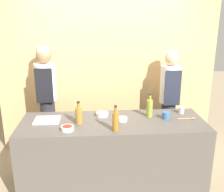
# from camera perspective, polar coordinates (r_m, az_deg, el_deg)

# --- Properties ---
(ground_plane) EXTENTS (14.00, 14.00, 0.00)m
(ground_plane) POSITION_cam_1_polar(r_m,az_deg,el_deg) (3.68, 0.19, -18.38)
(ground_plane) COLOR tan
(cabinet_wall) EXTENTS (3.44, 0.18, 2.40)m
(cabinet_wall) POSITION_cam_1_polar(r_m,az_deg,el_deg) (4.26, -0.97, 4.42)
(cabinet_wall) COLOR tan
(cabinet_wall) RESTS_ON ground_plane
(counter) EXTENTS (2.28, 0.79, 0.88)m
(counter) POSITION_cam_1_polar(r_m,az_deg,el_deg) (3.44, 0.19, -12.37)
(counter) COLOR #514C47
(counter) RESTS_ON ground_plane
(sauce_bowl_white) EXTENTS (0.12, 0.12, 0.05)m
(sauce_bowl_white) POSITION_cam_1_polar(r_m,az_deg,el_deg) (3.25, 2.29, -5.02)
(sauce_bowl_white) COLOR white
(sauce_bowl_white) RESTS_ON counter
(sauce_bowl_green) EXTENTS (0.16, 0.16, 0.05)m
(sauce_bowl_green) POSITION_cam_1_polar(r_m,az_deg,el_deg) (3.41, -2.14, -3.92)
(sauce_bowl_green) COLOR white
(sauce_bowl_green) RESTS_ON counter
(sauce_bowl_red) EXTENTS (0.14, 0.14, 0.05)m
(sauce_bowl_red) POSITION_cam_1_polar(r_m,az_deg,el_deg) (3.04, -9.69, -6.90)
(sauce_bowl_red) COLOR white
(sauce_bowl_red) RESTS_ON counter
(cutting_board) EXTENTS (0.31, 0.25, 0.02)m
(cutting_board) POSITION_cam_1_polar(r_m,az_deg,el_deg) (3.36, -13.92, -5.10)
(cutting_board) COLOR white
(cutting_board) RESTS_ON counter
(bottle_amber) EXTENTS (0.07, 0.07, 0.30)m
(bottle_amber) POSITION_cam_1_polar(r_m,az_deg,el_deg) (2.95, 0.77, -5.47)
(bottle_amber) COLOR #9E661E
(bottle_amber) RESTS_ON counter
(bottle_oil) EXTENTS (0.08, 0.08, 0.31)m
(bottle_oil) POSITION_cam_1_polar(r_m,az_deg,el_deg) (3.38, 8.19, -2.55)
(bottle_oil) COLOR olive
(bottle_oil) RESTS_ON counter
(bottle_vinegar) EXTENTS (0.08, 0.08, 0.28)m
(bottle_vinegar) POSITION_cam_1_polar(r_m,az_deg,el_deg) (3.17, -7.24, -4.14)
(bottle_vinegar) COLOR olive
(bottle_vinegar) RESTS_ON counter
(cup_blue) EXTENTS (0.10, 0.10, 0.09)m
(cup_blue) POSITION_cam_1_polar(r_m,az_deg,el_deg) (3.38, 11.67, -4.16)
(cup_blue) COLOR #386093
(cup_blue) RESTS_ON counter
(cup_steel) EXTENTS (0.07, 0.07, 0.08)m
(cup_steel) POSITION_cam_1_polar(r_m,az_deg,el_deg) (3.61, 14.87, -3.02)
(cup_steel) COLOR #B7B7BC
(cup_steel) RESTS_ON counter
(wooden_spoon) EXTENTS (0.23, 0.04, 0.02)m
(wooden_spoon) POSITION_cam_1_polar(r_m,az_deg,el_deg) (3.45, 16.29, -4.70)
(wooden_spoon) COLOR #B2844C
(wooden_spoon) RESTS_ON counter
(chef_left) EXTENTS (0.30, 0.30, 1.71)m
(chef_left) POSITION_cam_1_polar(r_m,az_deg,el_deg) (4.00, -13.99, -0.55)
(chef_left) COLOR #28282D
(chef_left) RESTS_ON ground_plane
(chef_right) EXTENTS (0.30, 0.30, 1.64)m
(chef_right) POSITION_cam_1_polar(r_m,az_deg,el_deg) (4.12, 12.33, -0.62)
(chef_right) COLOR #28282D
(chef_right) RESTS_ON ground_plane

